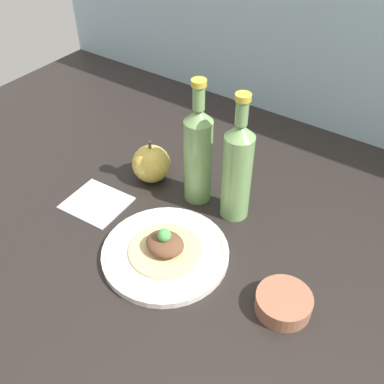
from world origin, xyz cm
name	(u,v)px	position (x,y,z in cm)	size (l,w,h in cm)	color
ground_plane	(210,245)	(0.00, 0.00, -2.00)	(180.00, 110.00, 4.00)	black
plate	(165,252)	(-4.69, -8.83, 0.89)	(24.93, 24.93, 1.68)	silver
plated_food	(165,245)	(-4.69, -8.83, 2.98)	(14.34, 14.34, 5.67)	#D6BC7F
cider_bottle_left	(198,153)	(-9.47, 9.44, 11.91)	(6.08, 6.08, 28.66)	#729E5B
cider_bottle_right	(238,169)	(0.07, 9.44, 11.91)	(6.08, 6.08, 28.66)	#729E5B
apple	(151,164)	(-21.85, 8.47, 4.44)	(8.86, 8.86, 10.56)	gold
napkin	(96,202)	(-26.48, -5.51, 0.40)	(13.56, 12.31, 0.80)	#B7BCC6
dipping_bowl	(283,303)	(19.65, -6.89, 1.69)	(9.91, 9.91, 3.38)	#996047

